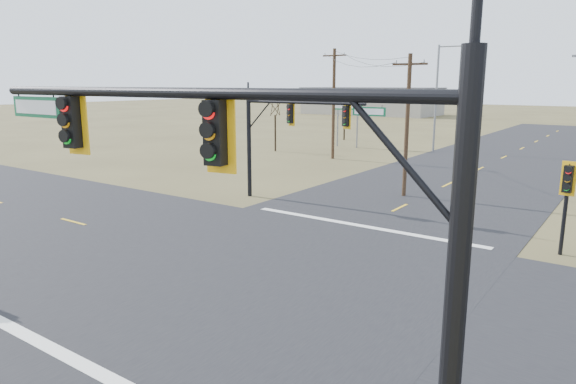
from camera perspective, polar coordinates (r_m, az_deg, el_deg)
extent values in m
plane|color=brown|center=(18.75, -2.40, -8.98)|extent=(320.00, 320.00, 0.00)
cube|color=black|center=(18.75, -2.40, -8.95)|extent=(160.00, 14.00, 0.02)
cube|color=black|center=(18.74, -2.40, -8.94)|extent=(14.00, 160.00, 0.02)
cube|color=silver|center=(14.12, -22.16, -17.18)|extent=(12.00, 0.40, 0.01)
cube|color=silver|center=(24.81, 8.22, -3.75)|extent=(12.00, 0.40, 0.01)
cylinder|color=black|center=(7.09, 17.88, -14.87)|extent=(0.29, 0.29, 7.15)
cylinder|color=black|center=(9.17, -13.29, 10.68)|extent=(10.21, 0.18, 0.18)
cube|color=#0D5C34|center=(12.62, -26.16, 8.47)|extent=(1.80, 0.05, 0.45)
cylinder|color=black|center=(30.71, -4.35, 5.29)|extent=(0.25, 0.25, 6.27)
cylinder|color=black|center=(28.25, 1.63, 9.89)|extent=(7.62, 0.16, 0.16)
cube|color=#0D5C34|center=(26.28, 8.99, 8.83)|extent=(1.80, 0.05, 0.45)
cylinder|color=black|center=(22.89, 28.41, -1.82)|extent=(0.16, 0.16, 3.63)
cylinder|color=#402E1B|center=(31.30, 13.08, 7.08)|extent=(0.24, 0.24, 8.38)
cube|color=#402E1B|center=(31.21, 13.40, 13.66)|extent=(2.05, 0.33, 0.12)
cylinder|color=#402E1B|center=(46.39, 5.09, 9.64)|extent=(0.28, 0.28, 9.67)
cube|color=#402E1B|center=(46.41, 5.19, 14.87)|extent=(2.37, 0.21, 0.12)
cylinder|color=slate|center=(56.01, 5.55, 8.11)|extent=(0.16, 0.16, 5.92)
cylinder|color=slate|center=(54.88, 7.71, 7.98)|extent=(0.16, 0.16, 5.92)
cube|color=#0D5C34|center=(55.34, 6.67, 10.08)|extent=(3.05, 0.99, 1.97)
cube|color=slate|center=(41.44, 29.35, 13.04)|extent=(0.51, 0.27, 0.16)
cylinder|color=slate|center=(53.58, 16.12, 9.90)|extent=(0.21, 0.21, 10.36)
cylinder|color=slate|center=(53.28, 17.75, 15.17)|extent=(2.49, 0.12, 0.12)
cube|color=slate|center=(52.90, 19.07, 15.00)|extent=(0.60, 0.32, 0.19)
cylinder|color=black|center=(51.64, -1.42, 6.54)|extent=(0.18, 0.18, 3.60)
cylinder|color=black|center=(62.40, 6.28, 7.60)|extent=(0.18, 0.18, 4.00)
cube|color=gray|center=(115.64, 9.23, 9.89)|extent=(28.00, 14.00, 5.50)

